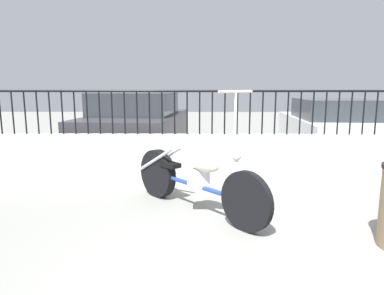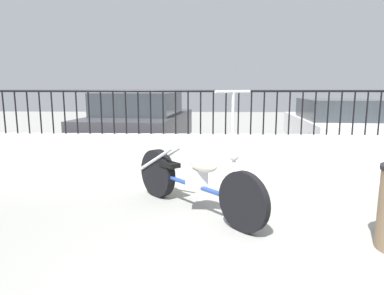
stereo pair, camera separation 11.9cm
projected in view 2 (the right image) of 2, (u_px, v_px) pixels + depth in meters
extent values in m
plane|color=gray|center=(309.00, 284.00, 2.73)|extent=(40.00, 40.00, 0.00)
cube|color=beige|center=(256.00, 159.00, 5.57)|extent=(10.07, 0.18, 0.81)
cylinder|color=black|center=(4.00, 112.00, 5.59)|extent=(0.02, 0.02, 0.71)
cylinder|color=black|center=(16.00, 112.00, 5.58)|extent=(0.02, 0.02, 0.71)
cylinder|color=black|center=(28.00, 112.00, 5.58)|extent=(0.02, 0.02, 0.71)
cylinder|color=black|center=(40.00, 112.00, 5.57)|extent=(0.02, 0.02, 0.71)
cylinder|color=black|center=(52.00, 112.00, 5.56)|extent=(0.02, 0.02, 0.71)
cylinder|color=black|center=(65.00, 112.00, 5.55)|extent=(0.02, 0.02, 0.71)
cylinder|color=black|center=(77.00, 112.00, 5.55)|extent=(0.02, 0.02, 0.71)
cylinder|color=black|center=(89.00, 112.00, 5.54)|extent=(0.02, 0.02, 0.71)
cylinder|color=black|center=(101.00, 112.00, 5.53)|extent=(0.02, 0.02, 0.71)
cylinder|color=black|center=(114.00, 112.00, 5.53)|extent=(0.02, 0.02, 0.71)
cylinder|color=black|center=(126.00, 112.00, 5.52)|extent=(0.02, 0.02, 0.71)
cylinder|color=black|center=(138.00, 112.00, 5.51)|extent=(0.02, 0.02, 0.71)
cylinder|color=black|center=(151.00, 112.00, 5.50)|extent=(0.02, 0.02, 0.71)
cylinder|color=black|center=(163.00, 112.00, 5.50)|extent=(0.02, 0.02, 0.71)
cylinder|color=black|center=(176.00, 112.00, 5.49)|extent=(0.02, 0.02, 0.71)
cylinder|color=black|center=(188.00, 112.00, 5.48)|extent=(0.02, 0.02, 0.71)
cylinder|color=black|center=(201.00, 112.00, 5.47)|extent=(0.02, 0.02, 0.71)
cylinder|color=black|center=(213.00, 112.00, 5.47)|extent=(0.02, 0.02, 0.71)
cylinder|color=black|center=(226.00, 112.00, 5.46)|extent=(0.02, 0.02, 0.71)
cylinder|color=black|center=(238.00, 112.00, 5.45)|extent=(0.02, 0.02, 0.71)
cylinder|color=black|center=(251.00, 113.00, 5.45)|extent=(0.02, 0.02, 0.71)
cylinder|color=black|center=(264.00, 113.00, 5.44)|extent=(0.02, 0.02, 0.71)
cylinder|color=black|center=(277.00, 113.00, 5.43)|extent=(0.02, 0.02, 0.71)
cylinder|color=black|center=(289.00, 113.00, 5.42)|extent=(0.02, 0.02, 0.71)
cylinder|color=black|center=(302.00, 113.00, 5.42)|extent=(0.02, 0.02, 0.71)
cylinder|color=black|center=(315.00, 113.00, 5.41)|extent=(0.02, 0.02, 0.71)
cylinder|color=black|center=(328.00, 113.00, 5.40)|extent=(0.02, 0.02, 0.71)
cylinder|color=black|center=(341.00, 113.00, 5.40)|extent=(0.02, 0.02, 0.71)
cylinder|color=black|center=(354.00, 113.00, 5.39)|extent=(0.02, 0.02, 0.71)
cylinder|color=black|center=(367.00, 113.00, 5.38)|extent=(0.02, 0.02, 0.71)
cylinder|color=black|center=(380.00, 113.00, 5.37)|extent=(0.02, 0.02, 0.71)
cylinder|color=black|center=(258.00, 91.00, 5.38)|extent=(10.07, 0.04, 0.04)
cylinder|color=black|center=(243.00, 202.00, 3.68)|extent=(0.51, 0.55, 0.67)
cylinder|color=black|center=(158.00, 173.00, 4.91)|extent=(0.55, 0.60, 0.69)
cylinder|color=navy|center=(194.00, 185.00, 4.30)|extent=(1.05, 1.15, 0.06)
cube|color=silver|center=(197.00, 179.00, 4.24)|extent=(0.28, 0.18, 0.24)
ellipsoid|color=beige|center=(203.00, 164.00, 4.12)|extent=(0.44, 0.46, 0.18)
cube|color=black|center=(170.00, 165.00, 4.66)|extent=(0.31, 0.32, 0.06)
cylinder|color=silver|center=(238.00, 178.00, 3.70)|extent=(0.18, 0.19, 0.51)
sphere|color=silver|center=(234.00, 156.00, 3.71)|extent=(0.11, 0.11, 0.11)
cylinder|color=silver|center=(233.00, 123.00, 3.67)|extent=(0.03, 0.03, 0.67)
cylinder|color=silver|center=(233.00, 92.00, 3.61)|extent=(0.41, 0.37, 0.03)
cylinder|color=silver|center=(155.00, 159.00, 4.79)|extent=(0.58, 0.63, 0.46)
cylinder|color=silver|center=(163.00, 158.00, 4.88)|extent=(0.58, 0.63, 0.46)
cylinder|color=black|center=(124.00, 132.00, 9.70)|extent=(0.17, 0.65, 0.64)
cylinder|color=black|center=(186.00, 133.00, 9.48)|extent=(0.17, 0.65, 0.64)
cylinder|color=black|center=(85.00, 148.00, 7.14)|extent=(0.17, 0.65, 0.64)
cylinder|color=black|center=(168.00, 149.00, 6.93)|extent=(0.17, 0.65, 0.64)
cube|color=#38383D|center=(142.00, 128.00, 8.27)|extent=(2.25, 4.36, 0.69)
cube|color=#2D3338|center=(139.00, 104.00, 7.96)|extent=(1.87, 2.16, 0.51)
cylinder|color=black|center=(290.00, 132.00, 9.61)|extent=(0.16, 0.65, 0.64)
cylinder|color=black|center=(351.00, 133.00, 9.44)|extent=(0.16, 0.65, 0.64)
cylinder|color=black|center=(312.00, 148.00, 7.07)|extent=(0.16, 0.65, 0.64)
cube|color=silver|center=(335.00, 131.00, 8.22)|extent=(2.06, 4.31, 0.60)
cube|color=#2D3338|center=(339.00, 109.00, 7.92)|extent=(1.73, 2.12, 0.45)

